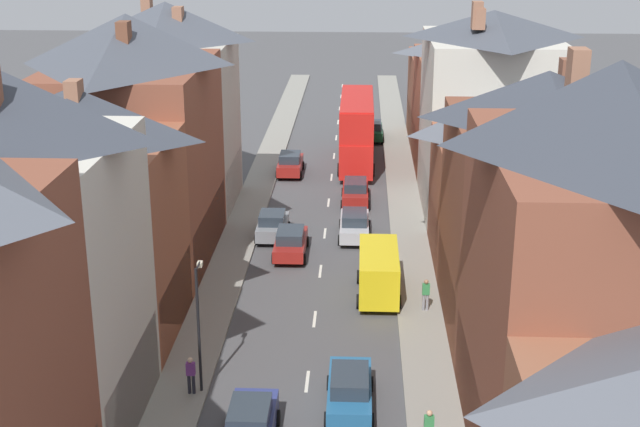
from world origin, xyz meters
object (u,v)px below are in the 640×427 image
car_parked_left_b (354,224)px  car_far_grey (273,225)px  car_parked_right_a (290,163)px  car_mid_black (372,130)px  pedestrian_far_left (426,293)px  car_parked_right_b (291,242)px  delivery_van (379,271)px  pedestrian_mid_right (191,374)px  car_near_blue (350,390)px  car_parked_left_a (355,191)px  car_near_silver (250,424)px  street_lamp (199,320)px  double_decker_bus_lead (357,130)px

car_parked_left_b → car_far_grey: bearing=-176.2°
car_parked_right_a → car_mid_black: same height
car_mid_black → pedestrian_far_left: pedestrian_far_left is taller
car_parked_right_b → pedestrian_far_left: pedestrian_far_left is taller
delivery_van → pedestrian_mid_right: delivery_van is taller
car_near_blue → car_parked_left_a: car_near_blue is taller
car_parked_left_a → car_mid_black: 17.43m
car_near_silver → street_lamp: 5.04m
car_mid_black → car_near_silver: bearing=-96.1°
car_parked_right_b → pedestrian_mid_right: 15.95m
pedestrian_mid_right → pedestrian_far_left: bearing=40.0°
car_near_silver → car_parked_left_b: size_ratio=0.93×
car_near_silver → delivery_van: bearing=70.2°
car_parked_left_b → double_decker_bus_lead: bearing=90.0°
car_near_blue → car_near_silver: 4.46m
double_decker_bus_lead → car_mid_black: double_decker_bus_lead is taller
pedestrian_mid_right → car_parked_left_a: bearing=75.8°
car_near_silver → car_parked_right_b: (-0.00, 19.01, -0.05)m
delivery_van → pedestrian_mid_right: bearing=-126.7°
pedestrian_far_left → street_lamp: 12.70m
car_far_grey → car_parked_right_b: bearing=-64.8°
double_decker_bus_lead → street_lamp: size_ratio=1.96×
car_near_blue → pedestrian_mid_right: (-6.40, 0.68, 0.19)m
double_decker_bus_lead → pedestrian_far_left: 26.62m
car_parked_right_b → car_far_grey: bearing=115.2°
car_near_silver → car_parked_left_b: bearing=80.7°
car_near_blue → car_parked_right_b: bearing=102.4°
double_decker_bus_lead → pedestrian_mid_right: size_ratio=6.71×
car_near_silver → delivery_van: size_ratio=0.81×
double_decker_bus_lead → car_parked_left_b: size_ratio=2.39×
car_near_blue → car_parked_right_b: (-3.60, 16.38, -0.04)m
car_parked_left_b → car_far_grey: (-4.90, -0.33, -0.01)m
car_parked_left_b → car_parked_right_b: bearing=-139.4°
car_near_blue → car_parked_right_a: car_near_blue is taller
double_decker_bus_lead → pedestrian_mid_right: bearing=-100.4°
pedestrian_mid_right → car_parked_right_b: bearing=79.9°
car_near_silver → car_parked_right_b: 19.01m
car_parked_left_a → car_near_blue: bearing=-90.0°
car_near_blue → street_lamp: street_lamp is taller
car_mid_black → car_near_blue: bearing=-91.7°
double_decker_bus_lead → car_far_grey: 17.07m
car_parked_left_a → pedestrian_far_left: 17.39m
car_parked_right_b → delivery_van: bearing=-47.7°
car_near_blue → pedestrian_far_left: size_ratio=2.80×
street_lamp → pedestrian_far_left: bearing=39.7°
double_decker_bus_lead → car_near_silver: 38.23m
delivery_van → car_mid_black: bearing=90.0°
car_mid_black → car_far_grey: car_mid_black is taller
car_near_blue → car_mid_black: size_ratio=1.08×
car_parked_left_a → car_parked_left_b: car_parked_left_b is taller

